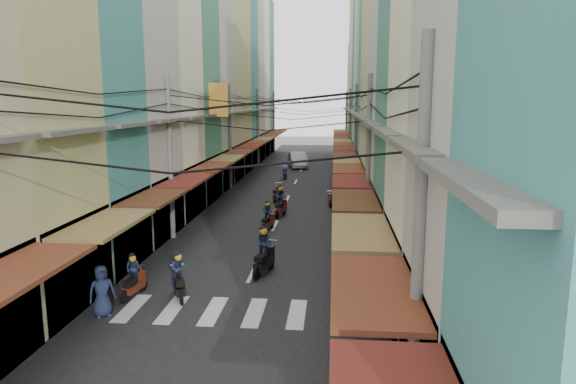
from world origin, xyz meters
The scene contains 15 objects.
ground centered at (0.00, 0.00, 0.00)m, with size 160.00×160.00×0.00m, color slate.
road centered at (0.00, 20.00, 0.01)m, with size 10.00×80.00×0.02m, color black.
sidewalk_left centered at (-6.50, 20.00, 0.03)m, with size 3.00×80.00×0.06m, color slate.
sidewalk_right centered at (6.50, 20.00, 0.03)m, with size 3.00×80.00×0.06m, color slate.
crosswalk centered at (0.00, -6.00, 0.03)m, with size 7.55×2.40×0.01m.
building_row_left centered at (-7.92, 16.56, 9.78)m, with size 7.80×67.67×23.70m.
building_row_right centered at (7.92, 16.45, 9.41)m, with size 7.80×68.98×22.59m.
utility_poles centered at (0.00, 15.01, 6.59)m, with size 10.20×66.13×8.20m.
white_car centered at (-0.48, 31.77, 0.00)m, with size 5.66×2.22×2.00m, color silver.
bicycle centered at (7.44, -2.38, 0.00)m, with size 0.63×1.67×1.15m, color black.
moving_scooters centered at (-0.54, 4.69, 0.54)m, with size 7.29×30.84×2.01m.
parked_scooters centered at (4.14, -3.39, 0.47)m, with size 13.19×13.39×1.01m.
pedestrians centered at (-4.51, 2.24, 1.02)m, with size 12.38×17.30×2.17m.
market_umbrella centered at (7.20, -2.55, 2.14)m, with size 2.30×2.30×2.43m.
traffic_sign centered at (5.24, -6.14, 2.38)m, with size 0.10×0.71×3.22m.
Camera 1 is at (3.20, -21.85, 6.92)m, focal length 32.00 mm.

